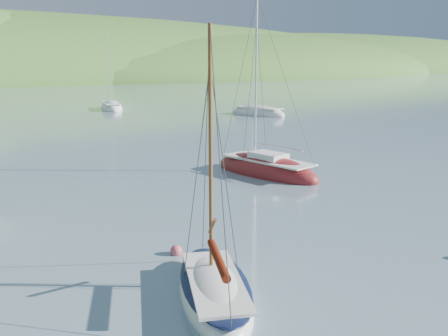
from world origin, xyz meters
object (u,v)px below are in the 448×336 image
sloop_red (266,171)px  distant_sloop_b (112,108)px  daysailer_white (215,291)px  distant_sloop_d (258,113)px

sloop_red → distant_sloop_b: 43.12m
daysailer_white → distant_sloop_d: bearing=74.7°
distant_sloop_b → daysailer_white: bearing=-93.6°
daysailer_white → sloop_red: (10.92, 12.28, 0.01)m
sloop_red → distant_sloop_d: sloop_red is taller
sloop_red → distant_sloop_d: (18.40, 26.68, -0.03)m
daysailer_white → sloop_red: size_ratio=0.75×
sloop_red → distant_sloop_b: bearing=70.9°
daysailer_white → distant_sloop_b: 57.38m
sloop_red → distant_sloop_d: 32.42m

